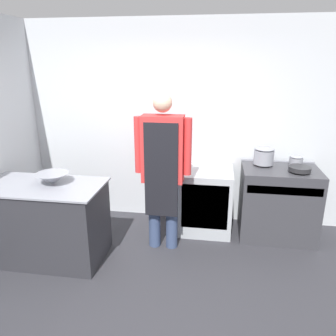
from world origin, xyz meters
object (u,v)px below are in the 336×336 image
object	(u,v)px
stove	(278,203)
person_cook	(163,164)
saute_pan	(300,169)
sauce_pot	(296,160)
stock_pot	(264,155)
fridge_unit	(206,200)
mixing_bowl	(53,178)

from	to	relation	value
stove	person_cook	size ratio (longest dim) A/B	0.50
saute_pan	sauce_pot	distance (m)	0.23
stock_pot	fridge_unit	bearing A→B (deg)	-173.45
mixing_bowl	sauce_pot	world-z (taller)	sauce_pot
person_cook	sauce_pot	xyz separation A→B (m)	(1.58, 0.60, -0.07)
stove	stock_pot	size ratio (longest dim) A/B	3.78
fridge_unit	stock_pot	world-z (taller)	stock_pot
saute_pan	sauce_pot	size ratio (longest dim) A/B	1.59
mixing_bowl	saute_pan	world-z (taller)	mixing_bowl
fridge_unit	person_cook	world-z (taller)	person_cook
stock_pot	sauce_pot	distance (m)	0.40
mixing_bowl	stock_pot	xyz separation A→B (m)	(2.35, 0.95, 0.09)
saute_pan	stock_pot	bearing A→B (deg)	150.28
person_cook	stove	bearing A→B (deg)	19.10
saute_pan	sauce_pot	xyz separation A→B (m)	(-0.00, 0.22, 0.04)
stove	sauce_pot	world-z (taller)	sauce_pot
stock_pot	mixing_bowl	bearing A→B (deg)	-158.06
stove	person_cook	world-z (taller)	person_cook
fridge_unit	person_cook	xyz separation A→B (m)	(-0.48, -0.51, 0.64)
stock_pot	saute_pan	size ratio (longest dim) A/B	0.96
person_cook	sauce_pot	bearing A→B (deg)	20.68
person_cook	mixing_bowl	size ratio (longest dim) A/B	5.11
person_cook	saute_pan	xyz separation A→B (m)	(1.58, 0.37, -0.10)
person_cook	sauce_pot	distance (m)	1.69
person_cook	stock_pot	size ratio (longest dim) A/B	7.50
mixing_bowl	stock_pot	world-z (taller)	stock_pot
sauce_pot	stove	bearing A→B (deg)	-148.51
sauce_pot	person_cook	bearing A→B (deg)	-159.32
fridge_unit	mixing_bowl	world-z (taller)	mixing_bowl
stock_pot	sauce_pot	world-z (taller)	stock_pot
fridge_unit	stock_pot	xyz separation A→B (m)	(0.70, 0.08, 0.62)
person_cook	saute_pan	world-z (taller)	person_cook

